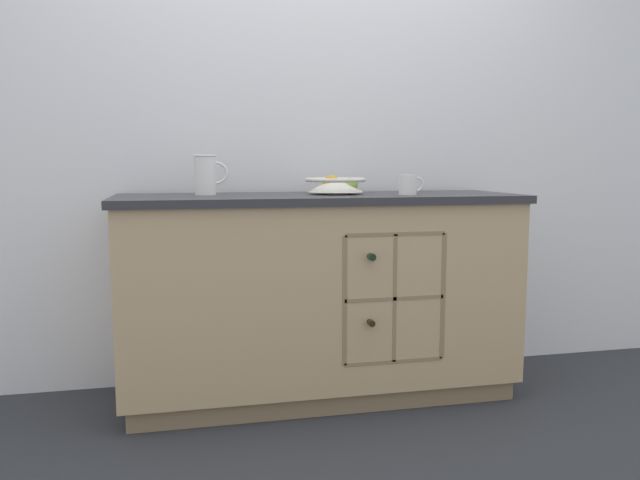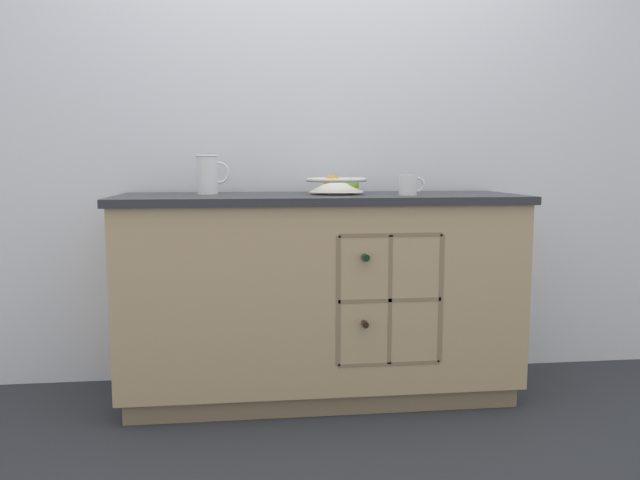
# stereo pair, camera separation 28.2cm
# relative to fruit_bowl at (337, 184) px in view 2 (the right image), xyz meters

# --- Properties ---
(ground_plane) EXTENTS (14.00, 14.00, 0.00)m
(ground_plane) POSITION_rel_fruit_bowl_xyz_m (-0.08, -0.03, -0.98)
(ground_plane) COLOR #2D3035
(back_wall) EXTENTS (4.40, 0.06, 2.55)m
(back_wall) POSITION_rel_fruit_bowl_xyz_m (-0.08, 0.32, 0.29)
(back_wall) COLOR white
(back_wall) RESTS_ON ground_plane
(kitchen_island) EXTENTS (1.80, 0.62, 0.94)m
(kitchen_island) POSITION_rel_fruit_bowl_xyz_m (-0.08, -0.03, -0.51)
(kitchen_island) COLOR #8B7354
(kitchen_island) RESTS_ON ground_plane
(fruit_bowl) EXTENTS (0.28, 0.28, 0.09)m
(fruit_bowl) POSITION_rel_fruit_bowl_xyz_m (0.00, 0.00, 0.00)
(fruit_bowl) COLOR silver
(fruit_bowl) RESTS_ON kitchen_island
(white_pitcher) EXTENTS (0.15, 0.10, 0.18)m
(white_pitcher) POSITION_rel_fruit_bowl_xyz_m (-0.58, 0.06, 0.05)
(white_pitcher) COLOR white
(white_pitcher) RESTS_ON kitchen_island
(ceramic_mug) EXTENTS (0.12, 0.08, 0.09)m
(ceramic_mug) POSITION_rel_fruit_bowl_xyz_m (0.30, -0.14, -0.00)
(ceramic_mug) COLOR white
(ceramic_mug) RESTS_ON kitchen_island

